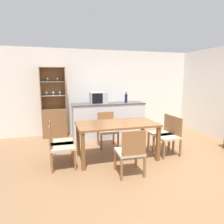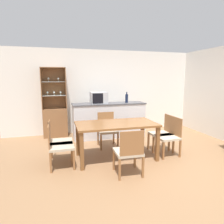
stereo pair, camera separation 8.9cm
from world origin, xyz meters
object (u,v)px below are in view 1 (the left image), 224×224
Objects in this scene: dining_chair_side_left_near at (60,146)px; wine_bottle at (126,98)px; dining_chair_side_left_far at (59,142)px; dining_chair_head_far at (107,130)px; dining_chair_side_right_far at (163,133)px; dining_table at (117,127)px; dining_chair_head_near at (130,152)px; microwave at (98,98)px; display_cabinet at (54,117)px; dining_chair_side_right_near at (169,136)px.

dining_chair_side_left_near is 2.65m from wine_bottle.
dining_chair_head_far is at bearing 121.25° from dining_chair_side_left_far.
dining_chair_head_far is at bearing 59.33° from dining_chair_side_right_far.
dining_table is at bearing 94.97° from dining_chair_side_left_near.
dining_chair_side_left_near is (-1.18, -0.92, 0.00)m from dining_chair_head_far.
dining_table is 0.82m from dining_chair_head_near.
wine_bottle is at bearing -3.95° from microwave.
display_cabinet is 2.36× the size of dining_chair_head_near.
dining_chair_side_right_near is 2.75× the size of wine_bottle.
microwave reaches higher than dining_chair_head_far.
display_cabinet reaches higher than dining_table.
dining_chair_side_left_far is at bearing 144.49° from dining_chair_head_near.
dining_chair_side_left_near is (-1.18, 0.65, 0.00)m from dining_chair_head_near.
dining_chair_side_left_far is 1.00× the size of dining_chair_head_far.
dining_chair_side_right_near is 1.00× the size of dining_chair_head_near.
dining_chair_side_right_near and dining_chair_head_near have the same top height.
dining_chair_head_near is 2.75× the size of wine_bottle.
dining_chair_head_far is 1.08m from microwave.
dining_table is 3.62× the size of microwave.
dining_chair_head_near is 1.00× the size of dining_chair_side_left_near.
display_cabinet is 2.40m from dining_table.
dining_chair_side_left_far is at bearing -144.46° from wine_bottle.
dining_chair_side_left_near is (-1.18, -0.13, -0.25)m from dining_table.
dining_chair_head_far is (1.25, -1.27, -0.15)m from display_cabinet.
dining_chair_side_left_far is (-1.18, 0.13, -0.25)m from dining_table.
dining_chair_side_left_far is at bearing 80.93° from dining_chair_side_right_near.
dining_table is 1.21m from dining_chair_side_left_far.
dining_chair_head_far is 1.57m from dining_chair_head_near.
wine_bottle reaches higher than dining_chair_head_far.
microwave is at bearing 144.30° from dining_chair_side_left_far.
display_cabinet is at bearing 165.39° from wine_bottle.
dining_chair_side_left_near is at bearing 2.41° from dining_chair_side_left_far.
display_cabinet is 3.10m from dining_chair_side_right_far.
microwave is 0.82m from wine_bottle.
display_cabinet is at bearing 49.90° from dining_chair_side_right_far.
dining_chair_side_left_far is 1.98m from microwave.
dining_chair_side_right_far is at bearing -38.34° from display_cabinet.
dining_chair_side_left_far is at bearing -128.11° from microwave.
wine_bottle is at bearing 128.94° from dining_chair_side_left_near.
dining_chair_side_right_near and dining_chair_side_left_far have the same top height.
display_cabinet reaches higher than microwave.
dining_chair_side_right_far is at bearing -73.66° from wine_bottle.
dining_chair_side_right_far is (2.43, -1.92, -0.15)m from display_cabinet.
wine_bottle is (0.77, 1.53, 0.45)m from dining_table.
dining_chair_side_right_near and dining_chair_head_far have the same top height.
dining_chair_side_right_near is at bearing -41.94° from display_cabinet.
dining_chair_side_left_near is (-2.36, -0.00, 0.00)m from dining_chair_side_right_near.
dining_chair_side_right_near is at bearing -76.14° from wine_bottle.
microwave is at bearing -85.40° from dining_chair_head_far.
dining_chair_side_right_far is at bearing 152.55° from dining_chair_head_far.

